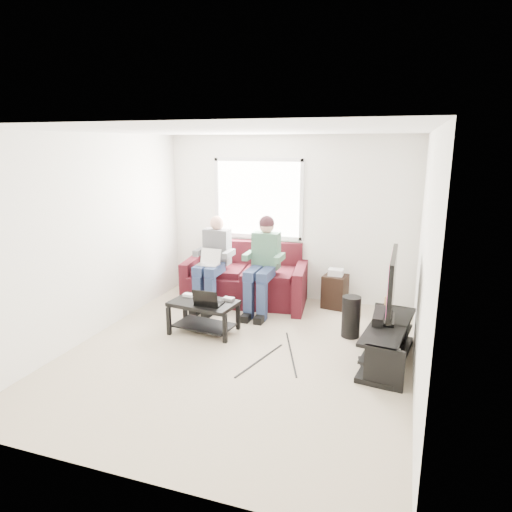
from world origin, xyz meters
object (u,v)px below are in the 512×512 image
(coffee_table, at_px, (204,310))
(subwoofer, at_px, (351,317))
(sofa, at_px, (246,280))
(end_table, at_px, (335,290))
(tv_stand, at_px, (387,344))
(tv, at_px, (392,283))

(coffee_table, xyz_separation_m, subwoofer, (1.88, 0.48, -0.04))
(sofa, relative_size, end_table, 3.40)
(coffee_table, height_order, tv_stand, tv_stand)
(tv, xyz_separation_m, end_table, (-0.86, 1.50, -0.64))
(coffee_table, relative_size, tv, 0.83)
(tv_stand, height_order, end_table, end_table)
(tv, bearing_deg, sofa, 149.26)
(coffee_table, bearing_deg, end_table, 45.31)
(coffee_table, relative_size, tv_stand, 0.65)
(tv_stand, bearing_deg, subwoofer, 130.98)
(sofa, distance_m, tv_stand, 2.69)
(sofa, distance_m, tv, 2.70)
(tv_stand, distance_m, tv, 0.72)
(sofa, relative_size, subwoofer, 3.80)
(tv_stand, xyz_separation_m, tv, (-0.00, 0.10, 0.71))
(sofa, relative_size, tv_stand, 1.46)
(tv, relative_size, subwoofer, 2.02)
(coffee_table, relative_size, subwoofer, 1.68)
(tv_stand, distance_m, end_table, 1.82)
(tv_stand, bearing_deg, coffee_table, 178.01)
(sofa, distance_m, end_table, 1.41)
(tv_stand, bearing_deg, sofa, 147.45)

